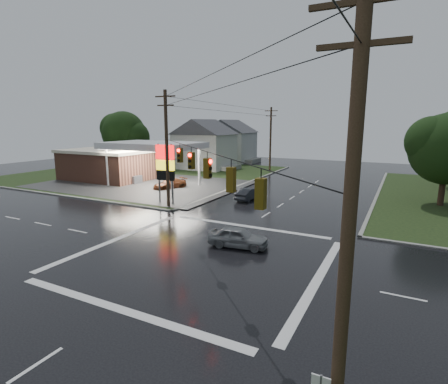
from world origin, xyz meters
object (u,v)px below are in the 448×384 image
at_px(utility_pole_n, 270,138).
at_px(car_pump, 170,184).
at_px(pylon_sign, 165,164).
at_px(car_north, 249,194).
at_px(utility_pole_nw, 167,148).
at_px(tree_nw_behind, 124,133).
at_px(gas_station, 118,162).
at_px(car_crossing, 238,237).
at_px(utility_pole_se, 348,230).
at_px(house_near, 205,143).
at_px(house_far, 230,140).

relative_size(utility_pole_n, car_pump, 2.46).
relative_size(pylon_sign, car_north, 1.55).
relative_size(utility_pole_nw, car_north, 2.84).
xyz_separation_m(tree_nw_behind, car_north, (30.02, -14.02, -5.54)).
relative_size(pylon_sign, utility_pole_nw, 0.55).
relative_size(utility_pole_n, car_north, 2.71).
relative_size(gas_station, utility_pole_nw, 2.38).
distance_m(tree_nw_behind, car_crossing, 44.92).
bearing_deg(utility_pole_n, car_pump, -104.69).
distance_m(tree_nw_behind, car_north, 33.59).
bearing_deg(car_crossing, utility_pole_se, -153.70).
relative_size(utility_pole_nw, car_crossing, 2.78).
height_order(utility_pole_nw, utility_pole_se, same).
bearing_deg(pylon_sign, utility_pole_n, 87.92).
height_order(utility_pole_n, house_near, utility_pole_n).
bearing_deg(utility_pole_se, gas_station, 140.30).
height_order(gas_station, house_far, house_far).
bearing_deg(pylon_sign, house_far, 106.98).
bearing_deg(car_north, utility_pole_nw, 54.10).
relative_size(utility_pole_nw, house_near, 1.00).
bearing_deg(tree_nw_behind, car_north, -25.04).
relative_size(utility_pole_se, car_north, 2.84).
distance_m(utility_pole_nw, car_north, 10.00).
bearing_deg(house_near, gas_station, -106.17).
distance_m(car_crossing, car_pump, 21.89).
distance_m(pylon_sign, house_near, 27.56).
relative_size(house_far, car_crossing, 2.79).
height_order(house_near, car_pump, house_near).
bearing_deg(car_pump, car_crossing, -18.77).
distance_m(house_near, car_crossing, 40.36).
bearing_deg(pylon_sign, tree_nw_behind, 140.13).
xyz_separation_m(gas_station, pylon_sign, (15.18, -9.20, 1.46)).
distance_m(utility_pole_n, car_north, 23.25).
xyz_separation_m(house_far, car_pump, (7.00, -30.77, -3.79)).
distance_m(tree_nw_behind, car_pump, 23.47).
height_order(tree_nw_behind, car_north, tree_nw_behind).
relative_size(pylon_sign, car_pump, 1.41).
relative_size(utility_pole_n, car_crossing, 2.65).
xyz_separation_m(utility_pole_se, utility_pole_n, (-19.00, 47.50, -0.25)).
xyz_separation_m(utility_pole_nw, utility_pole_n, (0.00, 28.50, -0.25)).
xyz_separation_m(house_far, tree_nw_behind, (-11.89, -18.01, 1.77)).
height_order(utility_pole_nw, car_crossing, utility_pole_nw).
xyz_separation_m(utility_pole_nw, car_north, (5.68, 6.47, -5.08)).
xyz_separation_m(gas_station, house_far, (3.73, 28.30, 1.86)).
bearing_deg(house_far, pylon_sign, -73.02).
distance_m(pylon_sign, house_far, 39.21).
distance_m(utility_pole_n, house_near, 11.67).
bearing_deg(car_north, pylon_sign, 44.69).
distance_m(house_near, car_pump, 20.07).
height_order(car_crossing, car_pump, car_crossing).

